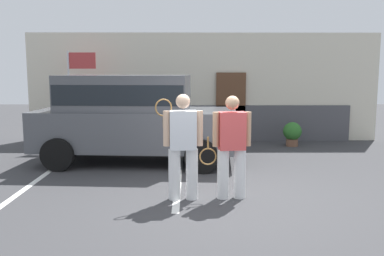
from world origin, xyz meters
name	(u,v)px	position (x,y,z in m)	size (l,w,h in m)	color
ground_plane	(215,199)	(0.00, 0.00, 0.00)	(40.00, 40.00, 0.00)	#38383A
parking_stripe_0	(42,177)	(-3.46, 1.50, 0.00)	(0.12, 4.40, 0.01)	silver
parking_stripe_1	(179,177)	(-0.65, 1.50, 0.00)	(0.12, 4.40, 0.01)	silver
house_frontage	(204,91)	(0.01, 6.06, 1.55)	(10.71, 0.40, 3.29)	beige
parked_suv	(132,114)	(-1.77, 2.89, 1.15)	(4.72, 2.43, 2.05)	#4C4F54
tennis_player_man	(183,145)	(-0.55, 0.02, 0.93)	(0.79, 0.30, 1.77)	white
tennis_player_woman	(231,146)	(0.27, 0.08, 0.90)	(0.91, 0.31, 1.74)	white
potted_plant_by_porch	(292,133)	(2.53, 4.97, 0.38)	(0.53, 0.53, 0.69)	brown
flag_pole	(76,80)	(-3.63, 5.01, 1.89)	(0.80, 0.05, 2.71)	silver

